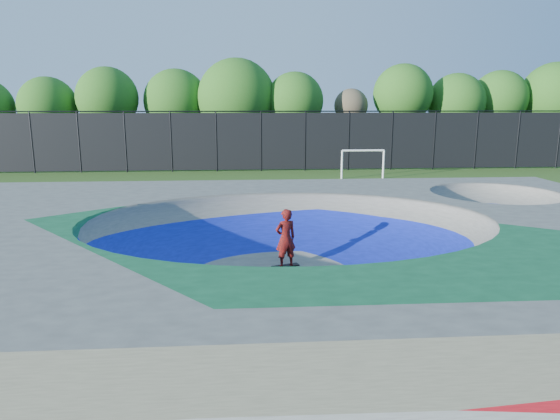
# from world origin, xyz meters

# --- Properties ---
(ground) EXTENTS (120.00, 120.00, 0.00)m
(ground) POSITION_xyz_m (0.00, 0.00, 0.00)
(ground) COLOR #2E5216
(ground) RESTS_ON ground
(skate_deck) EXTENTS (22.00, 14.00, 1.50)m
(skate_deck) POSITION_xyz_m (0.00, 0.00, 0.75)
(skate_deck) COLOR gray
(skate_deck) RESTS_ON ground
(skater) EXTENTS (0.71, 0.59, 1.67)m
(skater) POSITION_xyz_m (-0.04, 0.46, 0.84)
(skater) COLOR #A9140D
(skater) RESTS_ON ground
(skateboard) EXTENTS (0.81, 0.47, 0.05)m
(skateboard) POSITION_xyz_m (-0.04, 0.46, 0.03)
(skateboard) COLOR black
(skateboard) RESTS_ON ground
(soccer_goal) EXTENTS (2.69, 0.12, 1.78)m
(soccer_goal) POSITION_xyz_m (6.07, 17.02, 1.23)
(soccer_goal) COLOR white
(soccer_goal) RESTS_ON ground
(fence) EXTENTS (48.09, 0.09, 4.04)m
(fence) POSITION_xyz_m (0.00, 21.00, 2.10)
(fence) COLOR black
(fence) RESTS_ON ground
(treeline) EXTENTS (53.13, 6.61, 7.86)m
(treeline) POSITION_xyz_m (0.85, 26.23, 4.79)
(treeline) COLOR #4E3727
(treeline) RESTS_ON ground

